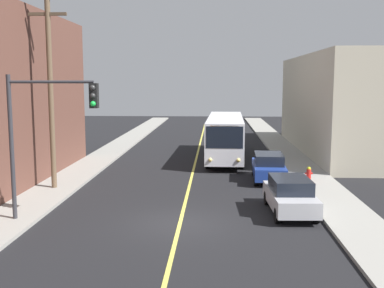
{
  "coord_description": "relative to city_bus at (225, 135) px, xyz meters",
  "views": [
    {
      "loc": [
        1.45,
        -18.93,
        5.88
      ],
      "look_at": [
        0.0,
        9.95,
        2.0
      ],
      "focal_mm": 43.92,
      "sensor_mm": 36.0,
      "label": 1
    }
  ],
  "objects": [
    {
      "name": "ground_plane",
      "position": [
        -2.2,
        -16.58,
        -1.82
      ],
      "size": [
        120.0,
        120.0,
        0.0
      ],
      "primitive_type": "plane",
      "color": "black"
    },
    {
      "name": "sidewalk_left",
      "position": [
        -9.45,
        -6.58,
        -1.74
      ],
      "size": [
        2.5,
        90.0,
        0.15
      ],
      "primitive_type": "cube",
      "color": "gray",
      "rests_on": "ground"
    },
    {
      "name": "sidewalk_right",
      "position": [
        5.05,
        -6.58,
        -1.74
      ],
      "size": [
        2.5,
        90.0,
        0.15
      ],
      "primitive_type": "cube",
      "color": "gray",
      "rests_on": "ground"
    },
    {
      "name": "lane_stripe_center",
      "position": [
        -2.2,
        -1.58,
        -1.81
      ],
      "size": [
        0.16,
        60.0,
        0.01
      ],
      "primitive_type": "cube",
      "color": "#D8CC4C",
      "rests_on": "ground"
    },
    {
      "name": "building_right_warehouse",
      "position": [
        12.29,
        3.9,
        2.17
      ],
      "size": [
        12.0,
        21.52,
        7.97
      ],
      "color": "beige",
      "rests_on": "ground"
    },
    {
      "name": "city_bus",
      "position": [
        0.0,
        0.0,
        0.0
      ],
      "size": [
        2.9,
        12.21,
        3.2
      ],
      "color": "silver",
      "rests_on": "ground"
    },
    {
      "name": "parked_car_silver",
      "position": [
        2.6,
        -14.84,
        -0.98
      ],
      "size": [
        1.97,
        4.47,
        1.62
      ],
      "color": "#B7B7BC",
      "rests_on": "ground"
    },
    {
      "name": "parked_car_blue",
      "position": [
        2.43,
        -7.86,
        -0.98
      ],
      "size": [
        1.97,
        4.47,
        1.62
      ],
      "color": "navy",
      "rests_on": "ground"
    },
    {
      "name": "utility_pole_near",
      "position": [
        -9.48,
        -10.94,
        4.19
      ],
      "size": [
        2.4,
        0.28,
        10.68
      ],
      "color": "brown",
      "rests_on": "sidewalk_left"
    },
    {
      "name": "traffic_signal_left_corner",
      "position": [
        -7.61,
        -16.76,
        2.49
      ],
      "size": [
        3.75,
        0.48,
        6.0
      ],
      "color": "#2D2D33",
      "rests_on": "sidewalk_left"
    },
    {
      "name": "fire_hydrant",
      "position": [
        4.65,
        -8.61,
        -1.23
      ],
      "size": [
        0.44,
        0.26,
        0.84
      ],
      "color": "red",
      "rests_on": "sidewalk_right"
    }
  ]
}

